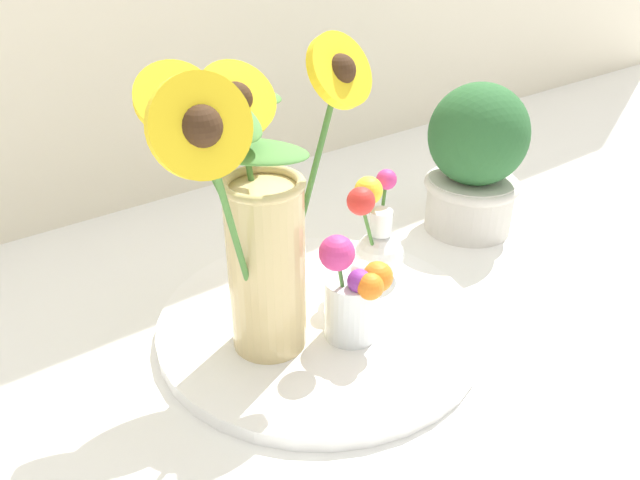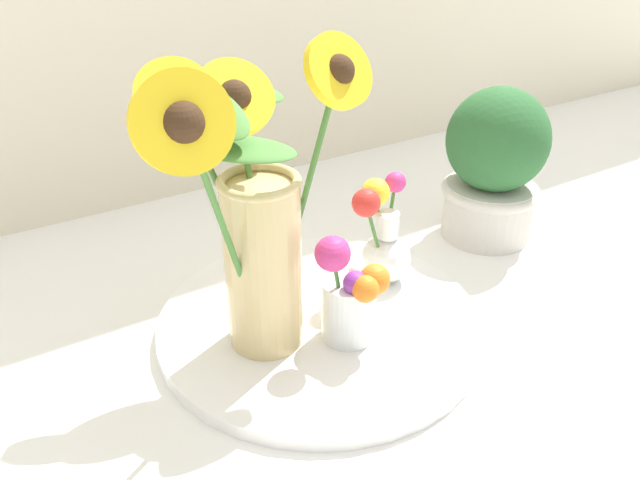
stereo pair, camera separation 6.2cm
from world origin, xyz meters
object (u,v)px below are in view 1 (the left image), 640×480
at_px(vase_bulb_right, 377,237).
at_px(mason_jar_sunflowers, 259,226).
at_px(serving_tray, 320,322).
at_px(vase_small_center, 354,294).
at_px(potted_plant, 475,159).

bearing_deg(vase_bulb_right, mason_jar_sunflowers, -170.89).
bearing_deg(mason_jar_sunflowers, serving_tray, 2.89).
xyz_separation_m(serving_tray, vase_bulb_right, (0.12, 0.03, 0.08)).
relative_size(mason_jar_sunflowers, vase_small_center, 2.53).
distance_m(serving_tray, vase_bulb_right, 0.15).
xyz_separation_m(vase_bulb_right, potted_plant, (0.25, 0.04, 0.04)).
distance_m(mason_jar_sunflowers, potted_plant, 0.48).
bearing_deg(vase_bulb_right, serving_tray, -166.52).
relative_size(serving_tray, potted_plant, 1.69).
xyz_separation_m(vase_small_center, potted_plant, (0.37, 0.13, 0.05)).
xyz_separation_m(vase_small_center, vase_bulb_right, (0.12, 0.09, 0.00)).
bearing_deg(vase_small_center, serving_tray, 97.43).
height_order(serving_tray, vase_small_center, vase_small_center).
bearing_deg(vase_small_center, vase_bulb_right, 37.18).
height_order(vase_bulb_right, potted_plant, potted_plant).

